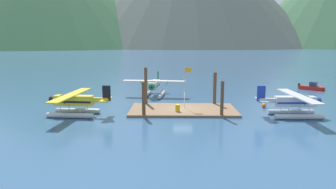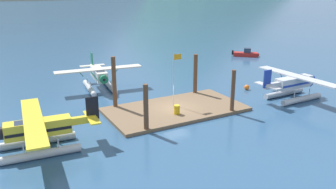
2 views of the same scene
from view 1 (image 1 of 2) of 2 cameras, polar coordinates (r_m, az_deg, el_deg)
The scene contains 13 objects.
ground_plane at distance 40.39m, azimuth 2.82°, elevation -3.09°, with size 1200.00×1200.00×0.00m, color #2D5175.
dock_platform at distance 40.36m, azimuth 2.82°, elevation -2.89°, with size 13.90×7.51×0.30m, color brown.
piling_near_left at distance 36.73m, azimuth -4.59°, elevation -0.98°, with size 0.44×0.44×4.33m, color brown.
piling_near_right at distance 37.10m, azimuth 10.11°, elevation -0.90°, with size 0.41×0.41×4.45m, color brown.
piling_far_left at distance 43.38m, azimuth -4.17°, elevation 1.49°, with size 0.44×0.44×5.49m, color brown.
piling_far_right at distance 43.74m, azimuth 8.77°, elevation 1.01°, with size 0.47×0.47×4.80m, color brown.
flagpole at distance 40.46m, azimuth 3.30°, elevation 2.36°, with size 0.95×0.10×5.53m.
fuel_drum at distance 38.67m, azimuth 1.82°, elevation -2.55°, with size 0.62×0.62×0.88m.
mooring_buoy at distance 44.26m, azimuth 17.56°, elevation -1.98°, with size 0.62×0.62×0.62m, color orange.
seaplane_cream_bow_left at distance 50.93m, azimuth -2.58°, elevation 1.44°, with size 10.49×7.96×3.84m.
seaplane_yellow_port_aft at distance 39.25m, azimuth -17.27°, elevation -1.56°, with size 7.97×10.48×3.84m.
seaplane_silver_stbd_aft at distance 39.93m, azimuth 22.73°, elevation -1.70°, with size 7.98×10.42×3.84m.
boat_red_open_east at distance 64.03m, azimuth 25.42°, elevation 1.24°, with size 4.17×3.87×1.50m.
Camera 1 is at (-1.45, -39.33, 9.10)m, focal length 32.49 mm.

